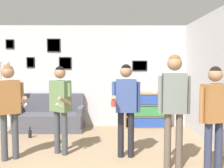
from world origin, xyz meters
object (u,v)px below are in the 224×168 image
object	(u,v)px
person_spectator_far_right	(214,109)
drinking_cup	(155,91)
floor_lamp	(1,80)
bookshelf	(147,110)
person_player_foreground_center	(60,101)
bottle_on_floor	(30,134)
person_watcher_holding_cup	(126,101)
person_player_foreground_left	(9,102)
couch	(50,118)
person_spectator_near_bookshelf	(174,98)

from	to	relation	value
person_spectator_far_right	drinking_cup	distance (m)	2.90
floor_lamp	drinking_cup	size ratio (longest dim) A/B	19.09
bookshelf	person_player_foreground_center	distance (m)	2.80
bottle_on_floor	person_watcher_holding_cup	bearing A→B (deg)	-30.12
bookshelf	person_player_foreground_left	xyz separation A→B (m)	(-2.71, -2.27, 0.55)
person_player_foreground_left	drinking_cup	distance (m)	3.69
couch	bottle_on_floor	world-z (taller)	couch
floor_lamp	drinking_cup	bearing A→B (deg)	7.49
floor_lamp	drinking_cup	distance (m)	3.85
person_player_foreground_center	person_spectator_near_bookshelf	distance (m)	2.02
person_spectator_near_bookshelf	person_watcher_holding_cup	bearing A→B (deg)	145.21
couch	bottle_on_floor	bearing A→B (deg)	-110.05
couch	bookshelf	size ratio (longest dim) A/B	1.48
person_player_foreground_center	person_watcher_holding_cup	size ratio (longest dim) A/B	0.98
floor_lamp	person_player_foreground_center	xyz separation A→B (m)	(1.72, -1.49, -0.29)
couch	bookshelf	bearing A→B (deg)	4.43
person_watcher_holding_cup	person_spectator_near_bookshelf	xyz separation A→B (m)	(0.72, -0.50, 0.11)
bottle_on_floor	drinking_cup	distance (m)	3.25
person_player_foreground_center	drinking_cup	world-z (taller)	person_player_foreground_center
person_player_foreground_center	floor_lamp	bearing A→B (deg)	139.05
person_spectator_near_bookshelf	bottle_on_floor	bearing A→B (deg)	148.64
person_spectator_near_bookshelf	person_spectator_far_right	distance (m)	0.60
person_spectator_far_right	person_player_foreground_center	bearing A→B (deg)	160.05
floor_lamp	person_spectator_near_bookshelf	size ratio (longest dim) A/B	0.98
person_spectator_far_right	bottle_on_floor	distance (m)	3.97
floor_lamp	bottle_on_floor	world-z (taller)	floor_lamp
floor_lamp	person_spectator_far_right	world-z (taller)	floor_lamp
person_watcher_holding_cup	person_spectator_near_bookshelf	distance (m)	0.88
bookshelf	person_spectator_near_bookshelf	world-z (taller)	person_spectator_near_bookshelf
person_player_foreground_left	drinking_cup	xyz separation A→B (m)	(2.91, 2.27, -0.05)
person_watcher_holding_cup	person_spectator_far_right	world-z (taller)	person_watcher_holding_cup
person_player_foreground_center	couch	bearing A→B (deg)	109.53
person_spectator_near_bookshelf	drinking_cup	bearing A→B (deg)	86.16
bottle_on_floor	drinking_cup	bearing A→B (deg)	17.47
person_watcher_holding_cup	bottle_on_floor	size ratio (longest dim) A/B	6.75
person_player_foreground_left	bottle_on_floor	xyz separation A→B (m)	(-0.09, 1.33, -0.91)
person_player_foreground_center	person_spectator_near_bookshelf	world-z (taller)	person_spectator_near_bookshelf
bottle_on_floor	person_spectator_near_bookshelf	bearing A→B (deg)	-31.36
person_player_foreground_left	person_player_foreground_center	distance (m)	0.87
person_player_foreground_center	bottle_on_floor	distance (m)	1.65
bookshelf	bottle_on_floor	bearing A→B (deg)	-161.39
floor_lamp	person_watcher_holding_cup	distance (m)	3.36
person_player_foreground_center	bottle_on_floor	xyz separation A→B (m)	(-0.91, 1.05, -0.89)
couch	drinking_cup	world-z (taller)	drinking_cup
couch	drinking_cup	bearing A→B (deg)	4.12
couch	person_player_foreground_center	distance (m)	2.03
person_player_foreground_left	bottle_on_floor	distance (m)	1.61
person_player_foreground_center	drinking_cup	size ratio (longest dim) A/B	17.56
floor_lamp	person_spectator_near_bookshelf	world-z (taller)	person_spectator_near_bookshelf
person_spectator_near_bookshelf	bottle_on_floor	world-z (taller)	person_spectator_near_bookshelf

